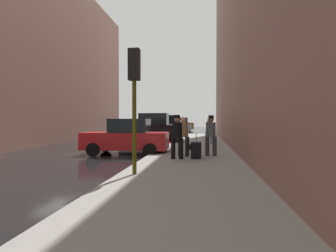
{
  "coord_description": "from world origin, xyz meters",
  "views": [
    {
      "loc": [
        6.46,
        -11.7,
        1.69
      ],
      "look_at": [
        4.08,
        6.01,
        1.33
      ],
      "focal_mm": 28.0,
      "sensor_mm": 36.0,
      "label": 1
    }
  ],
  "objects_px": {
    "parked_black_suv": "(152,130)",
    "pedestrian_with_fedora": "(177,135)",
    "pedestrian_in_tan_coat": "(184,134)",
    "pedestrian_in_jeans": "(209,130)",
    "traffic_light": "(134,84)",
    "fire_hydrant": "(167,142)",
    "rolling_suitcase": "(196,150)",
    "pedestrian_with_beanie": "(211,133)",
    "parked_white_van": "(165,127)",
    "parked_blue_sedan": "(172,128)",
    "parked_gray_coupe": "(177,127)",
    "duffel_bag": "(191,147)",
    "parked_red_hatchback": "(127,137)",
    "parked_bronze_suv": "(181,125)"
  },
  "relations": [
    {
      "from": "fire_hydrant",
      "to": "pedestrian_with_fedora",
      "type": "bearing_deg",
      "value": -76.96
    },
    {
      "from": "traffic_light",
      "to": "pedestrian_with_fedora",
      "type": "distance_m",
      "value": 3.63
    },
    {
      "from": "parked_gray_coupe",
      "to": "pedestrian_in_tan_coat",
      "type": "bearing_deg",
      "value": -83.71
    },
    {
      "from": "pedestrian_in_tan_coat",
      "to": "duffel_bag",
      "type": "xyz_separation_m",
      "value": [
        0.2,
        2.74,
        -0.81
      ]
    },
    {
      "from": "parked_black_suv",
      "to": "traffic_light",
      "type": "bearing_deg",
      "value": -81.25
    },
    {
      "from": "duffel_bag",
      "to": "rolling_suitcase",
      "type": "bearing_deg",
      "value": -83.74
    },
    {
      "from": "parked_black_suv",
      "to": "fire_hydrant",
      "type": "xyz_separation_m",
      "value": [
        1.8,
        -4.7,
        -0.54
      ]
    },
    {
      "from": "rolling_suitcase",
      "to": "parked_blue_sedan",
      "type": "bearing_deg",
      "value": 99.5
    },
    {
      "from": "parked_white_van",
      "to": "pedestrian_with_beanie",
      "type": "distance_m",
      "value": 14.95
    },
    {
      "from": "pedestrian_with_beanie",
      "to": "pedestrian_in_tan_coat",
      "type": "bearing_deg",
      "value": -168.59
    },
    {
      "from": "pedestrian_with_fedora",
      "to": "rolling_suitcase",
      "type": "bearing_deg",
      "value": 22.53
    },
    {
      "from": "pedestrian_with_beanie",
      "to": "fire_hydrant",
      "type": "bearing_deg",
      "value": 127.26
    },
    {
      "from": "parked_black_suv",
      "to": "parked_gray_coupe",
      "type": "distance_m",
      "value": 18.99
    },
    {
      "from": "parked_red_hatchback",
      "to": "duffel_bag",
      "type": "height_order",
      "value": "parked_red_hatchback"
    },
    {
      "from": "parked_blue_sedan",
      "to": "pedestrian_with_beanie",
      "type": "xyz_separation_m",
      "value": [
        4.16,
        -20.32,
        0.29
      ]
    },
    {
      "from": "duffel_bag",
      "to": "parked_red_hatchback",
      "type": "bearing_deg",
      "value": -158.1
    },
    {
      "from": "pedestrian_in_jeans",
      "to": "duffel_bag",
      "type": "relative_size",
      "value": 3.89
    },
    {
      "from": "parked_blue_sedan",
      "to": "pedestrian_in_jeans",
      "type": "height_order",
      "value": "pedestrian_in_jeans"
    },
    {
      "from": "pedestrian_in_tan_coat",
      "to": "duffel_bag",
      "type": "bearing_deg",
      "value": 85.91
    },
    {
      "from": "traffic_light",
      "to": "parked_blue_sedan",
      "type": "bearing_deg",
      "value": 94.32
    },
    {
      "from": "parked_bronze_suv",
      "to": "duffel_bag",
      "type": "relative_size",
      "value": 10.61
    },
    {
      "from": "pedestrian_with_fedora",
      "to": "parked_gray_coupe",
      "type": "bearing_deg",
      "value": 95.69
    },
    {
      "from": "pedestrian_with_beanie",
      "to": "parked_white_van",
      "type": "bearing_deg",
      "value": 106.15
    },
    {
      "from": "pedestrian_with_fedora",
      "to": "pedestrian_in_jeans",
      "type": "height_order",
      "value": "pedestrian_with_fedora"
    },
    {
      "from": "parked_blue_sedan",
      "to": "rolling_suitcase",
      "type": "xyz_separation_m",
      "value": [
        3.54,
        -21.14,
        -0.36
      ]
    },
    {
      "from": "fire_hydrant",
      "to": "pedestrian_with_fedora",
      "type": "height_order",
      "value": "pedestrian_with_fedora"
    },
    {
      "from": "parked_gray_coupe",
      "to": "duffel_bag",
      "type": "bearing_deg",
      "value": -82.55
    },
    {
      "from": "parked_blue_sedan",
      "to": "rolling_suitcase",
      "type": "bearing_deg",
      "value": -80.5
    },
    {
      "from": "parked_black_suv",
      "to": "traffic_light",
      "type": "xyz_separation_m",
      "value": [
        1.85,
        -12.04,
        1.73
      ]
    },
    {
      "from": "parked_gray_coupe",
      "to": "pedestrian_with_beanie",
      "type": "height_order",
      "value": "pedestrian_with_beanie"
    },
    {
      "from": "parked_white_van",
      "to": "rolling_suitcase",
      "type": "relative_size",
      "value": 4.44
    },
    {
      "from": "pedestrian_with_fedora",
      "to": "parked_white_van",
      "type": "bearing_deg",
      "value": 100.18
    },
    {
      "from": "pedestrian_in_jeans",
      "to": "parked_white_van",
      "type": "bearing_deg",
      "value": 117.02
    },
    {
      "from": "pedestrian_in_tan_coat",
      "to": "pedestrian_in_jeans",
      "type": "bearing_deg",
      "value": 79.06
    },
    {
      "from": "pedestrian_with_beanie",
      "to": "pedestrian_in_jeans",
      "type": "relative_size",
      "value": 1.04
    },
    {
      "from": "parked_black_suv",
      "to": "pedestrian_with_fedora",
      "type": "bearing_deg",
      "value": -72.68
    },
    {
      "from": "parked_bronze_suv",
      "to": "pedestrian_with_beanie",
      "type": "xyz_separation_m",
      "value": [
        4.16,
        -33.66,
        0.1
      ]
    },
    {
      "from": "pedestrian_in_tan_coat",
      "to": "pedestrian_with_beanie",
      "type": "height_order",
      "value": "pedestrian_with_beanie"
    },
    {
      "from": "parked_black_suv",
      "to": "parked_gray_coupe",
      "type": "relative_size",
      "value": 1.1
    },
    {
      "from": "parked_red_hatchback",
      "to": "pedestrian_with_fedora",
      "type": "xyz_separation_m",
      "value": [
        2.78,
        -2.36,
        0.29
      ]
    },
    {
      "from": "parked_black_suv",
      "to": "traffic_light",
      "type": "height_order",
      "value": "traffic_light"
    },
    {
      "from": "rolling_suitcase",
      "to": "pedestrian_in_tan_coat",
      "type": "bearing_deg",
      "value": 134.06
    },
    {
      "from": "parked_black_suv",
      "to": "rolling_suitcase",
      "type": "relative_size",
      "value": 4.45
    },
    {
      "from": "parked_red_hatchback",
      "to": "parked_gray_coupe",
      "type": "relative_size",
      "value": 1.01
    },
    {
      "from": "parked_bronze_suv",
      "to": "pedestrian_with_fedora",
      "type": "bearing_deg",
      "value": -85.43
    },
    {
      "from": "parked_red_hatchback",
      "to": "parked_white_van",
      "type": "height_order",
      "value": "parked_white_van"
    },
    {
      "from": "parked_gray_coupe",
      "to": "duffel_bag",
      "type": "height_order",
      "value": "parked_gray_coupe"
    },
    {
      "from": "parked_red_hatchback",
      "to": "parked_black_suv",
      "type": "relative_size",
      "value": 0.92
    },
    {
      "from": "parked_black_suv",
      "to": "rolling_suitcase",
      "type": "bearing_deg",
      "value": -67.67
    },
    {
      "from": "parked_bronze_suv",
      "to": "traffic_light",
      "type": "relative_size",
      "value": 1.3
    }
  ]
}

